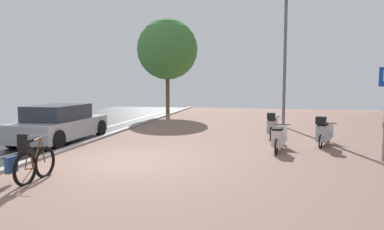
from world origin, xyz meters
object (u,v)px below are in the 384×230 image
(bicycle_foreground, at_px, (32,163))
(scooter_far, at_px, (272,126))
(parked_car_near, at_px, (60,124))
(street_tree, at_px, (167,49))
(scooter_mid, at_px, (279,138))
(scooter_near, at_px, (323,132))
(lamp_post, at_px, (285,54))

(bicycle_foreground, height_order, scooter_far, bicycle_foreground)
(scooter_far, distance_m, parked_car_near, 7.69)
(bicycle_foreground, relative_size, street_tree, 0.23)
(bicycle_foreground, distance_m, scooter_far, 8.61)
(parked_car_near, bearing_deg, scooter_mid, -2.31)
(scooter_near, relative_size, scooter_mid, 0.92)
(scooter_far, bearing_deg, parked_car_near, -162.36)
(parked_car_near, bearing_deg, bicycle_foreground, -64.18)
(scooter_mid, xyz_separation_m, scooter_far, (-0.13, 2.63, 0.05))
(scooter_mid, xyz_separation_m, parked_car_near, (-7.45, 0.30, 0.22))
(bicycle_foreground, height_order, scooter_near, bicycle_foreground)
(lamp_post, xyz_separation_m, street_tree, (-6.86, 4.47, 0.77))
(parked_car_near, xyz_separation_m, lamp_post, (7.94, 5.85, 2.75))
(street_tree, bearing_deg, scooter_far, -51.98)
(bicycle_foreground, relative_size, scooter_mid, 0.74)
(parked_car_near, xyz_separation_m, street_tree, (1.08, 10.32, 3.52))
(scooter_near, xyz_separation_m, scooter_mid, (-1.47, -1.20, -0.06))
(scooter_far, xyz_separation_m, street_tree, (-6.24, 7.99, 3.69))
(lamp_post, bearing_deg, scooter_far, -99.89)
(scooter_far, relative_size, street_tree, 0.29)
(bicycle_foreground, bearing_deg, street_tree, 94.41)
(parked_car_near, bearing_deg, lamp_post, 36.39)
(bicycle_foreground, height_order, lamp_post, lamp_post)
(bicycle_foreground, distance_m, parked_car_near, 5.13)
(scooter_near, relative_size, street_tree, 0.28)
(scooter_near, distance_m, scooter_far, 2.14)
(scooter_mid, height_order, scooter_far, scooter_far)
(scooter_far, bearing_deg, bicycle_foreground, -126.27)
(scooter_near, height_order, scooter_far, scooter_near)
(parked_car_near, distance_m, lamp_post, 10.24)
(scooter_near, bearing_deg, scooter_far, 138.30)
(bicycle_foreground, xyz_separation_m, lamp_post, (5.71, 10.46, 2.98))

